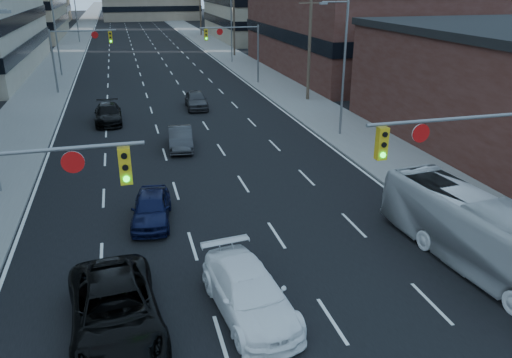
{
  "coord_description": "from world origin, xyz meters",
  "views": [
    {
      "loc": [
        -3.96,
        -6.04,
        10.11
      ],
      "look_at": [
        1.22,
        13.19,
        2.2
      ],
      "focal_mm": 35.0,
      "sensor_mm": 36.0,
      "label": 1
    }
  ],
  "objects": [
    {
      "name": "streetlight_left_far",
      "position": [
        -10.34,
        90.0,
        5.05
      ],
      "size": [
        2.03,
        0.22,
        9.0
      ],
      "color": "slate",
      "rests_on": "ground"
    },
    {
      "name": "road_surface",
      "position": [
        0.0,
        130.0,
        0.01
      ],
      "size": [
        18.0,
        300.0,
        0.02
      ],
      "primitive_type": "cube",
      "color": "black",
      "rests_on": "ground"
    },
    {
      "name": "signal_far_left",
      "position": [
        -7.68,
        45.0,
        4.3
      ],
      "size": [
        6.09,
        0.33,
        6.0
      ],
      "color": "slate",
      "rests_on": "ground"
    },
    {
      "name": "black_pickup",
      "position": [
        -4.82,
        7.24,
        0.8
      ],
      "size": [
        3.1,
        5.96,
        1.6
      ],
      "primitive_type": "imported",
      "rotation": [
        0.0,
        0.0,
        0.08
      ],
      "color": "black",
      "rests_on": "ground"
    },
    {
      "name": "utility_pole_block",
      "position": [
        12.2,
        36.0,
        5.78
      ],
      "size": [
        2.2,
        0.28,
        11.0
      ],
      "color": "#4C3D2D",
      "rests_on": "ground"
    },
    {
      "name": "streetlight_right_far",
      "position": [
        10.34,
        60.0,
        5.05
      ],
      "size": [
        2.03,
        0.22,
        9.0
      ],
      "color": "slate",
      "rests_on": "ground"
    },
    {
      "name": "sidewalk_left",
      "position": [
        -11.5,
        130.0,
        0.07
      ],
      "size": [
        5.0,
        300.0,
        0.15
      ],
      "primitive_type": "cube",
      "color": "slate",
      "rests_on": "ground"
    },
    {
      "name": "sedan_blue",
      "position": [
        -3.23,
        14.68,
        0.7
      ],
      "size": [
        2.17,
        4.28,
        1.4
      ],
      "primitive_type": "imported",
      "rotation": [
        0.0,
        0.0,
        -0.13
      ],
      "color": "black",
      "rests_on": "ground"
    },
    {
      "name": "sedan_grey_center",
      "position": [
        -0.64,
        25.05,
        0.69
      ],
      "size": [
        1.84,
        4.32,
        1.39
      ],
      "primitive_type": "imported",
      "rotation": [
        0.0,
        0.0,
        -0.09
      ],
      "color": "#2E2E31",
      "rests_on": "ground"
    },
    {
      "name": "storefront_right_mid",
      "position": [
        24.0,
        50.0,
        4.5
      ],
      "size": [
        20.0,
        30.0,
        9.0
      ],
      "primitive_type": "cube",
      "color": "#472119",
      "rests_on": "ground"
    },
    {
      "name": "sedan_black_far",
      "position": [
        -5.2,
        32.78,
        0.7
      ],
      "size": [
        2.05,
        4.89,
        1.41
      ],
      "primitive_type": "imported",
      "rotation": [
        0.0,
        0.0,
        0.02
      ],
      "color": "black",
      "rests_on": "ground"
    },
    {
      "name": "signal_near_left",
      "position": [
        -7.45,
        8.0,
        4.33
      ],
      "size": [
        6.59,
        0.33,
        6.0
      ],
      "color": "slate",
      "rests_on": "ground"
    },
    {
      "name": "streetlight_right_near",
      "position": [
        10.34,
        25.0,
        5.05
      ],
      "size": [
        2.03,
        0.22,
        9.0
      ],
      "color": "slate",
      "rests_on": "ground"
    },
    {
      "name": "utility_pole_midblock",
      "position": [
        12.2,
        66.0,
        5.78
      ],
      "size": [
        2.2,
        0.28,
        11.0
      ],
      "color": "#4C3D2D",
      "rests_on": "ground"
    },
    {
      "name": "streetlight_left_mid",
      "position": [
        -10.34,
        55.0,
        5.05
      ],
      "size": [
        2.03,
        0.22,
        9.0
      ],
      "color": "slate",
      "rests_on": "ground"
    },
    {
      "name": "signal_far_right",
      "position": [
        7.68,
        45.0,
        4.3
      ],
      "size": [
        6.09,
        0.33,
        6.0
      ],
      "color": "slate",
      "rests_on": "ground"
    },
    {
      "name": "signal_near_right",
      "position": [
        7.45,
        8.0,
        4.33
      ],
      "size": [
        6.59,
        0.33,
        6.0
      ],
      "color": "slate",
      "rests_on": "ground"
    },
    {
      "name": "utility_pole_distant",
      "position": [
        12.2,
        96.0,
        5.78
      ],
      "size": [
        2.2,
        0.28,
        11.0
      ],
      "color": "#4C3D2D",
      "rests_on": "ground"
    },
    {
      "name": "sedan_grey_right",
      "position": [
        2.0,
        35.72,
        0.74
      ],
      "size": [
        1.94,
        4.43,
        1.48
      ],
      "primitive_type": "imported",
      "rotation": [
        0.0,
        0.0,
        -0.04
      ],
      "color": "#353437",
      "rests_on": "ground"
    },
    {
      "name": "transit_bus",
      "position": [
        8.4,
        7.5,
        1.37
      ],
      "size": [
        3.21,
        9.97,
        2.73
      ],
      "primitive_type": "imported",
      "rotation": [
        0.0,
        0.0,
        0.09
      ],
      "color": "silver",
      "rests_on": "ground"
    },
    {
      "name": "sidewalk_right",
      "position": [
        11.5,
        130.0,
        0.07
      ],
      "size": [
        5.0,
        300.0,
        0.15
      ],
      "primitive_type": "cube",
      "color": "slate",
      "rests_on": "ground"
    },
    {
      "name": "white_van",
      "position": [
        -0.64,
        7.14,
        0.75
      ],
      "size": [
        2.69,
        5.41,
        1.51
      ],
      "primitive_type": "imported",
      "rotation": [
        0.0,
        0.0,
        0.11
      ],
      "color": "white",
      "rests_on": "ground"
    }
  ]
}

